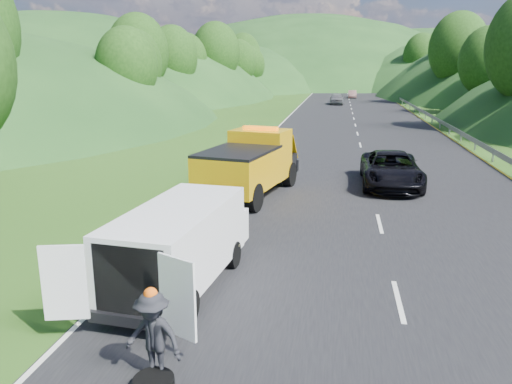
% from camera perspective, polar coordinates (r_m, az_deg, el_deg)
% --- Properties ---
extents(ground, '(320.00, 320.00, 0.00)m').
position_cam_1_polar(ground, '(14.28, 2.94, -7.97)').
color(ground, '#38661E').
rests_on(ground, ground).
extents(road_surface, '(14.00, 200.00, 0.02)m').
position_cam_1_polar(road_surface, '(53.44, 11.11, 8.23)').
color(road_surface, black).
rests_on(road_surface, ground).
extents(guardrail, '(0.06, 140.00, 1.52)m').
position_cam_1_polar(guardrail, '(66.46, 17.22, 8.99)').
color(guardrail, gray).
rests_on(guardrail, ground).
extents(tree_line_left, '(14.00, 140.00, 14.00)m').
position_cam_1_polar(tree_line_left, '(76.13, -6.33, 10.13)').
color(tree_line_left, '#2D591A').
rests_on(tree_line_left, ground).
extents(tree_line_right, '(14.00, 140.00, 14.00)m').
position_cam_1_polar(tree_line_right, '(76.45, 26.05, 8.81)').
color(tree_line_right, '#2D591A').
rests_on(tree_line_right, ground).
extents(hills_backdrop, '(201.00, 288.60, 44.00)m').
position_cam_1_polar(hills_backdrop, '(148.03, 11.57, 11.91)').
color(hills_backdrop, '#2D5B23').
rests_on(hills_backdrop, ground).
extents(tow_truck, '(3.66, 6.89, 2.81)m').
position_cam_1_polar(tow_truck, '(21.08, -0.65, 3.27)').
color(tow_truck, black).
rests_on(tow_truck, ground).
extents(white_van, '(3.24, 6.14, 2.11)m').
position_cam_1_polar(white_van, '(12.46, -8.57, -5.65)').
color(white_van, black).
rests_on(white_van, ground).
extents(woman, '(0.42, 0.56, 1.48)m').
position_cam_1_polar(woman, '(15.75, -8.73, -5.96)').
color(woman, silver).
rests_on(woman, ground).
extents(child, '(0.53, 0.44, 1.02)m').
position_cam_1_polar(child, '(14.10, -2.81, -8.26)').
color(child, tan).
rests_on(child, ground).
extents(worker, '(1.19, 0.83, 1.68)m').
position_cam_1_polar(worker, '(9.57, -11.41, -20.42)').
color(worker, black).
rests_on(worker, ground).
extents(suitcase, '(0.42, 0.28, 0.63)m').
position_cam_1_polar(suitcase, '(15.91, -15.90, -4.95)').
color(suitcase, '#5A5844').
rests_on(suitcase, ground).
extents(passing_suv, '(2.61, 5.62, 1.56)m').
position_cam_1_polar(passing_suv, '(23.74, 15.06, 0.63)').
color(passing_suv, black).
rests_on(passing_suv, ground).
extents(dist_car_a, '(1.88, 4.68, 1.59)m').
position_cam_1_polar(dist_car_a, '(72.58, 9.19, 9.84)').
color(dist_car_a, '#4D4F53').
rests_on(dist_car_a, ground).
extents(dist_car_b, '(1.35, 3.88, 1.28)m').
position_cam_1_polar(dist_car_b, '(87.45, 10.93, 10.49)').
color(dist_car_b, brown).
rests_on(dist_car_b, ground).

